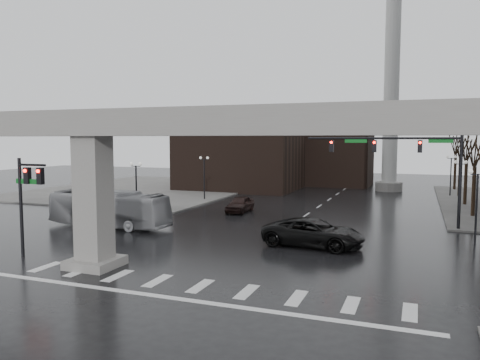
{
  "coord_description": "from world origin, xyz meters",
  "views": [
    {
      "loc": [
        9.74,
        -21.05,
        7.15
      ],
      "look_at": [
        -1.01,
        7.01,
        4.5
      ],
      "focal_mm": 35.0,
      "sensor_mm": 36.0,
      "label": 1
    }
  ],
  "objects": [
    {
      "name": "building_far_mid",
      "position": [
        -2.0,
        52.0,
        4.0
      ],
      "size": [
        10.0,
        10.0,
        8.0
      ],
      "primitive_type": "cube",
      "color": "black",
      "rests_on": "ground"
    },
    {
      "name": "pickup_truck",
      "position": [
        3.35,
        9.26,
        0.93
      ],
      "size": [
        6.98,
        3.75,
        1.86
      ],
      "primitive_type": "imported",
      "rotation": [
        0.0,
        0.0,
        1.47
      ],
      "color": "black",
      "rests_on": "ground"
    },
    {
      "name": "tree_right_3",
      "position": [
        14.53,
        42.02,
        2.98
      ],
      "size": [
        1.11,
        1.66,
        8.02
      ],
      "color": "black",
      "rests_on": "ground"
    },
    {
      "name": "city_bus",
      "position": [
        -13.62,
        10.18,
        1.47
      ],
      "size": [
        10.67,
        2.93,
        2.95
      ],
      "primitive_type": "imported",
      "rotation": [
        0.0,
        0.0,
        1.53
      ],
      "color": "#929396",
      "rests_on": "ground"
    },
    {
      "name": "signal_left_pole",
      "position": [
        -12.25,
        0.5,
        4.07
      ],
      "size": [
        2.3,
        0.3,
        6.0
      ],
      "color": "black",
      "rests_on": "ground"
    },
    {
      "name": "sidewalk_nw",
      "position": [
        -26.0,
        36.0,
        0.07
      ],
      "size": [
        28.0,
        36.0,
        0.15
      ],
      "primitive_type": "cube",
      "color": "slate",
      "rests_on": "ground"
    },
    {
      "name": "tree_right_2",
      "position": [
        14.53,
        34.02,
        2.91
      ],
      "size": [
        1.1,
        1.63,
        7.85
      ],
      "color": "black",
      "rests_on": "ground"
    },
    {
      "name": "elevated_guideway",
      "position": [
        1.26,
        0.0,
        6.88
      ],
      "size": [
        48.0,
        2.6,
        8.7
      ],
      "color": "gray",
      "rests_on": "ground"
    },
    {
      "name": "lamp_left_1",
      "position": [
        -13.5,
        28.0,
        3.47
      ],
      "size": [
        1.22,
        0.32,
        5.11
      ],
      "color": "black",
      "rests_on": "ground"
    },
    {
      "name": "lamp_left_2",
      "position": [
        -13.5,
        42.0,
        3.47
      ],
      "size": [
        1.22,
        0.32,
        5.11
      ],
      "color": "black",
      "rests_on": "ground"
    },
    {
      "name": "tree_right_4",
      "position": [
        14.53,
        50.02,
        3.04
      ],
      "size": [
        1.12,
        1.69,
        8.19
      ],
      "color": "black",
      "rests_on": "ground"
    },
    {
      "name": "ground",
      "position": [
        0.0,
        0.0,
        0.0
      ],
      "size": [
        160.0,
        160.0,
        0.0
      ],
      "primitive_type": "plane",
      "color": "black",
      "rests_on": "ground"
    },
    {
      "name": "building_far_left",
      "position": [
        -14.0,
        42.0,
        5.0
      ],
      "size": [
        16.0,
        14.0,
        10.0
      ],
      "primitive_type": "cube",
      "color": "black",
      "rests_on": "ground"
    },
    {
      "name": "lamp_right_1",
      "position": [
        13.5,
        28.0,
        3.47
      ],
      "size": [
        1.22,
        0.32,
        5.11
      ],
      "color": "black",
      "rests_on": "ground"
    },
    {
      "name": "signal_mast_arm",
      "position": [
        8.99,
        18.8,
        5.83
      ],
      "size": [
        12.12,
        0.43,
        8.0
      ],
      "color": "black",
      "rests_on": "ground"
    },
    {
      "name": "lamp_right_0",
      "position": [
        13.5,
        14.0,
        3.47
      ],
      "size": [
        1.22,
        0.32,
        5.11
      ],
      "color": "black",
      "rests_on": "ground"
    },
    {
      "name": "tree_right_1",
      "position": [
        14.53,
        26.02,
        2.85
      ],
      "size": [
        1.09,
        1.61,
        7.67
      ],
      "color": "black",
      "rests_on": "ground"
    },
    {
      "name": "smokestack",
      "position": [
        6.0,
        46.0,
        13.35
      ],
      "size": [
        3.6,
        3.6,
        30.0
      ],
      "color": "#BABAB6",
      "rests_on": "ground"
    },
    {
      "name": "lamp_right_2",
      "position": [
        13.5,
        42.0,
        3.47
      ],
      "size": [
        1.22,
        0.32,
        5.11
      ],
      "color": "black",
      "rests_on": "ground"
    },
    {
      "name": "far_car",
      "position": [
        -6.49,
        21.3,
        0.77
      ],
      "size": [
        1.89,
        4.54,
        1.54
      ],
      "primitive_type": "imported",
      "rotation": [
        0.0,
        0.0,
        0.02
      ],
      "color": "black",
      "rests_on": "ground"
    },
    {
      "name": "lamp_left_0",
      "position": [
        -13.5,
        14.0,
        3.47
      ],
      "size": [
        1.22,
        0.32,
        5.11
      ],
      "color": "black",
      "rests_on": "ground"
    }
  ]
}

